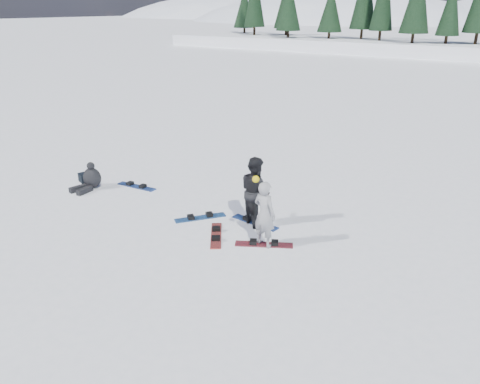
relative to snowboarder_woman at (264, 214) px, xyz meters
name	(u,v)px	position (x,y,z in m)	size (l,w,h in m)	color
ground	(248,229)	(-0.84, 0.53, -0.89)	(420.00, 420.00, 0.00)	white
snowboarder_woman	(264,214)	(0.00, 0.00, 0.00)	(0.70, 0.51, 1.91)	#A4A4A9
snowboarder_man	(255,191)	(-0.90, 1.00, 0.09)	(0.96, 0.75, 1.97)	black
seated_rider	(91,178)	(-6.98, 0.24, -0.54)	(0.68, 1.09, 0.91)	black
gear_bag	(84,178)	(-7.68, 0.50, -0.74)	(0.45, 0.30, 0.30)	black
snowboard_woman	(264,245)	(0.00, 0.00, -0.88)	(1.50, 0.28, 0.03)	maroon
snowboard_man	(255,222)	(-0.90, 1.00, -0.88)	(1.50, 0.28, 0.03)	navy
snowboard_loose_b	(216,235)	(-1.34, -0.27, -0.88)	(1.50, 0.28, 0.03)	#A12C23
snowboard_loose_a	(200,218)	(-2.40, 0.38, -0.88)	(1.50, 0.28, 0.03)	#1D54A0
snowboard_loose_c	(136,186)	(-5.80, 1.16, -0.88)	(1.50, 0.28, 0.03)	navy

